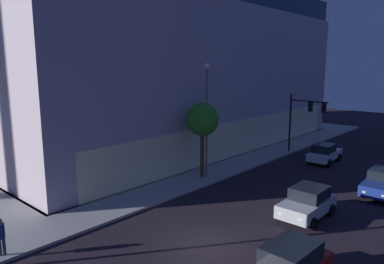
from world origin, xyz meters
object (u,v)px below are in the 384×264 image
street_lamp_sidewalk (207,107)px  car_white (324,153)px  pedestrian_waiting (1,234)px  sidewalk_tree (202,120)px  car_silver (307,202)px  car_blue (383,182)px  traffic_light_far_corner (304,113)px  modern_building (161,69)px

street_lamp_sidewalk → car_white: (10.60, -4.85, -4.62)m
street_lamp_sidewalk → pedestrian_waiting: 15.71m
sidewalk_tree → car_silver: size_ratio=1.41×
pedestrian_waiting → sidewalk_tree: bearing=3.7°
street_lamp_sidewalk → car_blue: 12.99m
traffic_light_far_corner → car_blue: bearing=-127.1°
sidewalk_tree → car_white: 12.53m
street_lamp_sidewalk → pedestrian_waiting: size_ratio=4.91×
traffic_light_far_corner → pedestrian_waiting: (-26.85, 1.50, -2.88)m
car_blue → car_white: size_ratio=1.09×
modern_building → car_silver: modern_building is taller
sidewalk_tree → car_silver: 9.91m
car_silver → car_white: 13.00m
pedestrian_waiting → car_silver: pedestrian_waiting is taller
street_lamp_sidewalk → car_blue: bearing=-64.9°
traffic_light_far_corner → pedestrian_waiting: traffic_light_far_corner is taller
car_silver → car_blue: (6.90, -2.12, -0.03)m
modern_building → pedestrian_waiting: modern_building is taller
traffic_light_far_corner → car_white: (-1.15, -2.61, -3.22)m
traffic_light_far_corner → street_lamp_sidewalk: street_lamp_sidewalk is taller
traffic_light_far_corner → car_silver: traffic_light_far_corner is taller
traffic_light_far_corner → street_lamp_sidewalk: bearing=169.2°
pedestrian_waiting → car_white: size_ratio=0.40×
sidewalk_tree → car_blue: sidewalk_tree is taller
street_lamp_sidewalk → car_silver: (-1.76, -8.89, -4.58)m
car_blue → car_white: (5.46, 6.15, -0.01)m
modern_building → car_blue: size_ratio=8.22×
traffic_light_far_corner → pedestrian_waiting: bearing=176.8°
car_silver → car_blue: 7.22m
modern_building → street_lamp_sidewalk: size_ratio=4.54×
traffic_light_far_corner → street_lamp_sidewalk: size_ratio=0.66×
traffic_light_far_corner → street_lamp_sidewalk: 12.05m
traffic_light_far_corner → car_blue: traffic_light_far_corner is taller
street_lamp_sidewalk → car_silver: street_lamp_sidewalk is taller
car_silver → street_lamp_sidewalk: bearing=78.8°
modern_building → sidewalk_tree: 15.43m
street_lamp_sidewalk → pedestrian_waiting: street_lamp_sidewalk is taller
pedestrian_waiting → car_blue: bearing=-26.9°
car_silver → pedestrian_waiting: bearing=148.6°
modern_building → street_lamp_sidewalk: (-7.59, -13.01, -2.66)m
traffic_light_far_corner → car_white: bearing=-113.8°
street_lamp_sidewalk → car_blue: size_ratio=1.81×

